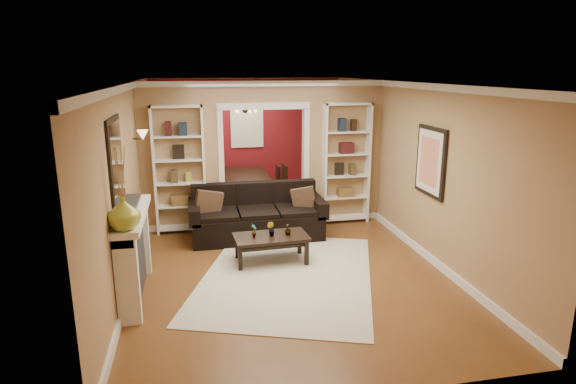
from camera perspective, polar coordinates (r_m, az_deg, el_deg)
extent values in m
plane|color=brown|center=(8.23, -1.50, -6.30)|extent=(8.00, 8.00, 0.00)
plane|color=white|center=(7.70, -1.64, 12.85)|extent=(8.00, 8.00, 0.00)
plane|color=tan|center=(11.76, -4.90, 6.76)|extent=(8.00, 0.00, 8.00)
plane|color=tan|center=(4.12, 8.01, -8.01)|extent=(8.00, 0.00, 8.00)
plane|color=tan|center=(7.80, -18.09, 2.17)|extent=(0.00, 8.00, 8.00)
plane|color=tan|center=(8.52, 13.55, 3.47)|extent=(0.00, 8.00, 8.00)
cube|color=tan|center=(9.02, -2.87, 4.44)|extent=(4.50, 0.15, 2.70)
cube|color=maroon|center=(11.74, -4.88, 6.59)|extent=(4.44, 0.04, 2.64)
cube|color=#8CA5CC|center=(11.67, -4.88, 7.69)|extent=(0.78, 0.03, 0.98)
cube|color=beige|center=(7.07, -0.07, -9.83)|extent=(3.33, 3.91, 0.01)
cube|color=black|center=(8.47, -3.68, -2.42)|extent=(2.36, 1.02, 0.92)
cube|color=brown|center=(8.32, -9.40, -1.36)|extent=(0.47, 0.22, 0.45)
cube|color=brown|center=(8.54, 1.89, -0.92)|extent=(0.42, 0.25, 0.40)
cube|color=black|center=(7.47, -2.01, -6.75)|extent=(1.16, 0.67, 0.43)
imported|color=#336626|center=(7.33, -4.07, -4.55)|extent=(0.12, 0.13, 0.21)
imported|color=#336626|center=(7.36, -2.03, -4.42)|extent=(0.15, 0.15, 0.21)
imported|color=#336626|center=(7.41, -0.02, -4.42)|extent=(0.14, 0.14, 0.18)
cube|color=white|center=(8.80, -12.73, 2.53)|extent=(0.90, 0.30, 2.30)
cube|color=white|center=(9.24, 6.87, 3.34)|extent=(0.90, 0.30, 2.30)
cube|color=white|center=(6.57, -17.61, -7.09)|extent=(0.32, 1.70, 1.16)
imported|color=#9AA836|center=(5.66, -18.91, -2.36)|extent=(0.48, 0.48, 0.38)
cube|color=silver|center=(6.26, -19.73, 3.34)|extent=(0.03, 0.95, 1.10)
cube|color=#FFE0A5|center=(8.25, -17.24, 6.26)|extent=(0.18, 0.18, 0.22)
cube|color=black|center=(7.58, 16.49, 3.49)|extent=(0.04, 0.85, 1.05)
imported|color=black|center=(10.76, -4.88, 0.44)|extent=(1.81, 1.01, 0.64)
cube|color=black|center=(10.41, -7.70, 0.25)|extent=(0.45, 0.45, 0.77)
cube|color=black|center=(10.52, -1.73, 0.94)|extent=(0.58, 0.58, 0.92)
cube|color=black|center=(10.98, -7.92, 1.33)|extent=(0.55, 0.55, 0.90)
cube|color=black|center=(11.11, -2.24, 1.27)|extent=(0.44, 0.44, 0.77)
cube|color=#342817|center=(10.40, -4.15, 9.48)|extent=(0.50, 0.50, 0.30)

